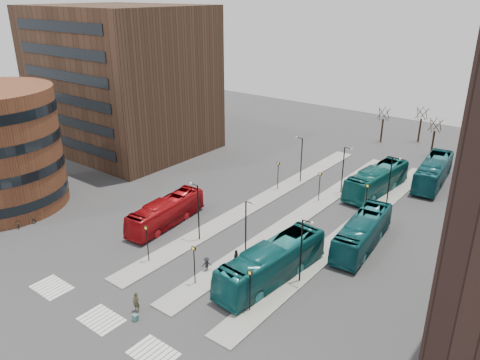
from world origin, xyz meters
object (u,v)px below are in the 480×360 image
Objects in this scene: suitcase at (135,318)px; teal_bus_d at (433,172)px; commuter_c at (207,264)px; bicycle_far at (29,219)px; teal_bus_a at (272,263)px; commuter_a at (154,227)px; red_bus at (166,212)px; teal_bus_c at (363,232)px; traveller at (136,302)px; bicycle_mid at (18,223)px; teal_bus_b at (377,180)px; commuter_b at (236,257)px.

suitcase is 43.91m from teal_bus_d.
commuter_c is 0.84× the size of bicycle_far.
bicycle_far is (-27.42, -7.45, -1.27)m from teal_bus_a.
teal_bus_d is 37.42m from commuter_a.
teal_bus_a is at bearing -12.02° from red_bus.
bicycle_far is (-31.26, -17.88, -1.13)m from teal_bus_c.
red_bus is at bearing 178.73° from teal_bus_a.
teal_bus_a is (5.21, 11.21, 1.46)m from suitcase.
traveller is at bearing 34.59° from commuter_c.
commuter_a is (0.72, -2.42, -0.57)m from red_bus.
red_bus is 15.08m from traveller.
bicycle_mid is at bearing -145.60° from red_bus.
suitcase is at bearing -92.87° from teal_bus_b.
commuter_b is (11.11, -1.66, -0.71)m from red_bus.
commuter_c reaches higher than suitcase.
teal_bus_a is 24.22m from teal_bus_b.
red_bus is 11.25m from commuter_b.
bicycle_mid is at bearing -35.33° from commuter_c.
teal_bus_c reaches higher than commuter_b.
commuter_a is 1.04× the size of bicycle_far.
bicycle_far is at bearing 42.82° from commuter_a.
red_bus reaches higher than commuter_a.
teal_bus_b is 1.07× the size of teal_bus_c.
suitcase is 0.37× the size of commuter_c.
traveller reaches higher than bicycle_far.
commuter_a is 1.24× the size of commuter_c.
traveller is 10.53m from commuter_b.
commuter_b is at bearing 71.37° from traveller.
teal_bus_d is at bearing 87.21° from teal_bus_a.
commuter_c is (-0.19, 8.61, 0.46)m from suitcase.
red_bus reaches higher than commuter_b.
teal_bus_b is 6.72× the size of commuter_a.
teal_bus_a is 8.10× the size of commuter_b.
teal_bus_b is 42.61m from bicycle_mid.
bicycle_far is at bearing 94.15° from commuter_b.
teal_bus_a is 31.93m from teal_bus_d.
commuter_c is 22.55m from bicycle_far.
teal_bus_c is (18.95, 8.80, 0.11)m from red_bus.
teal_bus_b is at bearing 51.21° from red_bus.
traveller is at bearing -121.06° from teal_bus_c.
teal_bus_b is at bearing -57.41° from bicycle_far.
bicycle_mid is (-12.31, -10.42, -1.03)m from red_bus.
teal_bus_b is 41.58m from bicycle_far.
commuter_b is (-8.27, -31.67, -0.95)m from teal_bus_d.
teal_bus_b is at bearing -128.59° from teal_bus_d.
teal_bus_a is 28.82m from bicycle_mid.
teal_bus_b is 27.28m from commuter_c.
commuter_a reaches higher than commuter_c.
teal_bus_b is 35.02m from traveller.
red_bus is 5.82× the size of commuter_a.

